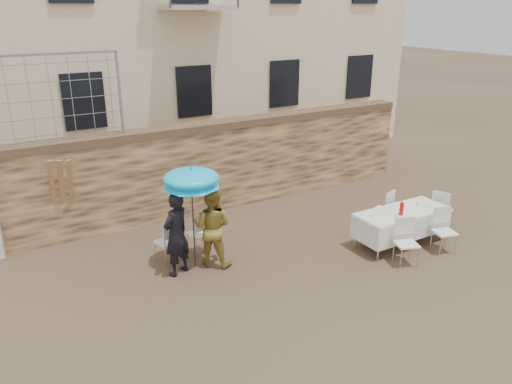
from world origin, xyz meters
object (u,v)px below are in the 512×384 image
umbrella (191,181)px  couple_chair_left (167,240)px  man_suit (176,234)px  soda_bottle (401,209)px  table_chair_front_left (407,243)px  woman_dress (212,227)px  couple_chair_right (199,233)px  table_chair_side (442,209)px  banquet_table (402,213)px  table_chair_back (382,209)px  table_chair_front_right (445,231)px

umbrella → couple_chair_left: bearing=131.6°
man_suit → umbrella: (0.40, 0.10, 0.96)m
soda_bottle → table_chair_front_left: (-0.40, -0.60, -0.43)m
soda_bottle → woman_dress: bearing=160.2°
woman_dress → soda_bottle: size_ratio=6.30×
umbrella → couple_chair_right: bearing=56.3°
woman_dress → table_chair_front_left: 3.88m
couple_chair_left → table_chair_side: 6.31m
banquet_table → table_chair_back: (0.20, 0.80, -0.25)m
woman_dress → table_chair_back: woman_dress is taller
table_chair_back → soda_bottle: bearing=49.5°
couple_chair_left → couple_chair_right: same height
woman_dress → couple_chair_left: woman_dress is taller
table_chair_side → man_suit: bearing=56.9°
table_chair_front_right → woman_dress: bearing=172.4°
woman_dress → umbrella: (-0.35, 0.10, 0.98)m
table_chair_side → couple_chair_left: bearing=52.0°
banquet_table → table_chair_back: bearing=76.0°
table_chair_front_left → woman_dress: bearing=169.7°
table_chair_back → table_chair_front_right: bearing=83.3°
umbrella → couple_chair_left: umbrella is taller
couple_chair_left → banquet_table: bearing=144.2°
woman_dress → table_chair_front_right: woman_dress is taller
couple_chair_left → soda_bottle: size_ratio=3.69×
man_suit → table_chair_front_left: bearing=128.6°
couple_chair_right → table_chair_side: (5.39, -1.65, 0.00)m
couple_chair_right → table_chair_front_left: (3.39, -2.50, 0.00)m
table_chair_back → banquet_table: bearing=58.3°
woman_dress → table_chair_front_left: bearing=-166.4°
man_suit → woman_dress: bearing=154.1°
banquet_table → woman_dress: bearing=163.1°
couple_chair_right → table_chair_side: size_ratio=1.00×
man_suit → table_chair_front_right: man_suit is taller
man_suit → table_chair_side: man_suit is taller
soda_bottle → table_chair_front_right: size_ratio=0.27×
umbrella → woman_dress: bearing=-15.9°
couple_chair_right → table_chair_side: 5.64m
man_suit → table_chair_front_left: (4.09, -1.95, -0.36)m
woman_dress → banquet_table: bearing=-153.0°
woman_dress → table_chair_back: size_ratio=1.71×
umbrella → soda_bottle: umbrella is taller
couple_chair_left → couple_chair_right: (0.70, 0.00, 0.00)m
couple_chair_left → couple_chair_right: bearing=164.6°
man_suit → table_chair_front_left: man_suit is taller
couple_chair_left → soda_bottle: soda_bottle is taller
soda_bottle → table_chair_side: 1.67m
table_chair_front_left → table_chair_front_right: bearing=20.0°
soda_bottle → table_chair_front_right: 1.02m
umbrella → table_chair_back: size_ratio=2.00×
table_chair_front_right → table_chair_back: 1.58m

